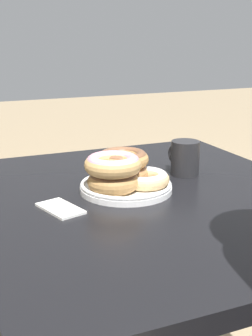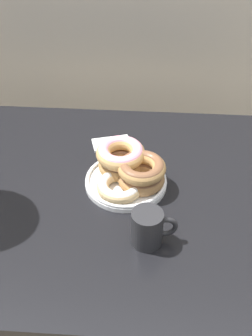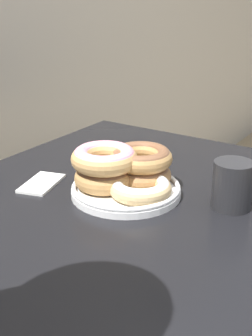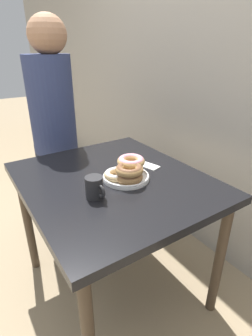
{
  "view_description": "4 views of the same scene",
  "coord_description": "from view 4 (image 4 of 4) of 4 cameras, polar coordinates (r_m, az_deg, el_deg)",
  "views": [
    {
      "loc": [
        -0.96,
        0.84,
        1.12
      ],
      "look_at": [
        0.05,
        0.41,
        0.8
      ],
      "focal_mm": 50.0,
      "sensor_mm": 36.0,
      "label": 1
    },
    {
      "loc": [
        0.11,
        -0.56,
        1.62
      ],
      "look_at": [
        0.05,
        0.41,
        0.8
      ],
      "focal_mm": 50.0,
      "sensor_mm": 36.0,
      "label": 2
    },
    {
      "loc": [
        -0.69,
        -0.08,
        1.15
      ],
      "look_at": [
        0.05,
        0.41,
        0.8
      ],
      "focal_mm": 50.0,
      "sensor_mm": 36.0,
      "label": 3
    },
    {
      "loc": [
        1.0,
        -0.21,
        1.33
      ],
      "look_at": [
        0.05,
        0.41,
        0.8
      ],
      "focal_mm": 28.0,
      "sensor_mm": 36.0,
      "label": 4
    }
  ],
  "objects": [
    {
      "name": "ground_plane",
      "position": [
        1.68,
        -14.48,
        -28.45
      ],
      "size": [
        14.0,
        14.0,
        0.0
      ],
      "primitive_type": "plane",
      "color": "#937F60"
    },
    {
      "name": "wall_back",
      "position": [
        1.67,
        21.66,
        22.39
      ],
      "size": [
        8.0,
        0.05,
        2.6
      ],
      "color": "#9E998E",
      "rests_on": "ground_plane"
    },
    {
      "name": "dining_table",
      "position": [
        1.34,
        -2.74,
        -5.35
      ],
      "size": [
        0.97,
        0.84,
        0.74
      ],
      "color": "black",
      "rests_on": "ground_plane"
    },
    {
      "name": "donut_plate",
      "position": [
        1.27,
        0.36,
        -0.59
      ],
      "size": [
        0.23,
        0.26,
        0.1
      ],
      "color": "white",
      "rests_on": "dining_table"
    },
    {
      "name": "coffee_mug",
      "position": [
        1.13,
        -6.83,
        -4.16
      ],
      "size": [
        0.11,
        0.08,
        0.1
      ],
      "color": "#232326",
      "rests_on": "dining_table"
    },
    {
      "name": "person_figure",
      "position": [
        1.87,
        -15.39,
        7.19
      ],
      "size": [
        0.36,
        0.29,
        1.5
      ],
      "color": "#232838",
      "rests_on": "ground_plane"
    },
    {
      "name": "napkin",
      "position": [
        1.43,
        4.9,
        0.48
      ],
      "size": [
        0.13,
        0.09,
        0.01
      ],
      "color": "white",
      "rests_on": "dining_table"
    }
  ]
}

